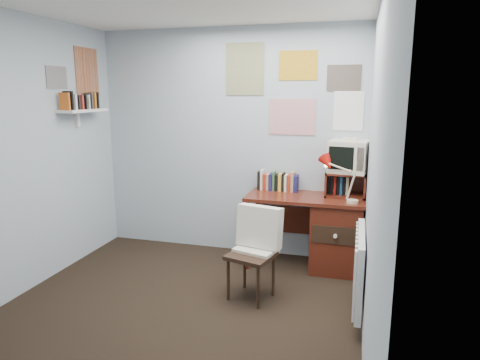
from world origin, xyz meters
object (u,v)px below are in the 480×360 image
object	(u,v)px
desk_lamp	(354,183)
radiator	(360,268)
tv_riser	(345,184)
desk	(331,231)
crt_tv	(349,155)
wall_shelf	(83,111)
desk_chair	(251,256)

from	to	relation	value
desk_lamp	radiator	distance (m)	0.95
tv_riser	desk	bearing A→B (deg)	-137.04
tv_riser	crt_tv	xyz separation A→B (m)	(0.02, 0.02, 0.30)
crt_tv	wall_shelf	distance (m)	2.79
desk_lamp	crt_tv	xyz separation A→B (m)	(-0.06, 0.28, 0.23)
desk_chair	tv_riser	world-z (taller)	tv_riser
desk	radiator	size ratio (longest dim) A/B	1.50
desk_chair	wall_shelf	xyz separation A→B (m)	(-1.94, 0.48, 1.22)
desk_chair	radiator	world-z (taller)	desk_chair
desk_lamp	wall_shelf	xyz separation A→B (m)	(-2.77, -0.23, 0.66)
desk_chair	tv_riser	xyz separation A→B (m)	(0.75, 0.97, 0.49)
desk_lamp	crt_tv	world-z (taller)	crt_tv
crt_tv	radiator	world-z (taller)	crt_tv
desk_lamp	wall_shelf	world-z (taller)	wall_shelf
radiator	wall_shelf	xyz separation A→B (m)	(-2.86, 0.55, 1.20)
crt_tv	tv_riser	bearing A→B (deg)	-129.01
tv_riser	crt_tv	world-z (taller)	crt_tv
desk	crt_tv	world-z (taller)	crt_tv
desk_lamp	radiator	xyz separation A→B (m)	(0.09, -0.78, -0.54)
crt_tv	desk	bearing A→B (deg)	-127.11
desk	radiator	world-z (taller)	desk
desk_chair	radiator	bearing A→B (deg)	11.25
desk	desk_chair	distance (m)	1.06
tv_riser	desk_lamp	bearing A→B (deg)	-72.73
desk	radiator	distance (m)	0.97
desk_chair	crt_tv	bearing A→B (deg)	67.73
wall_shelf	desk_lamp	bearing A→B (deg)	4.66
desk_chair	wall_shelf	distance (m)	2.34
desk_chair	desk_lamp	world-z (taller)	desk_lamp
desk	radiator	xyz separation A→B (m)	(0.29, -0.93, 0.01)
desk	tv_riser	xyz separation A→B (m)	(0.12, 0.11, 0.48)
crt_tv	desk_chair	bearing A→B (deg)	-117.88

